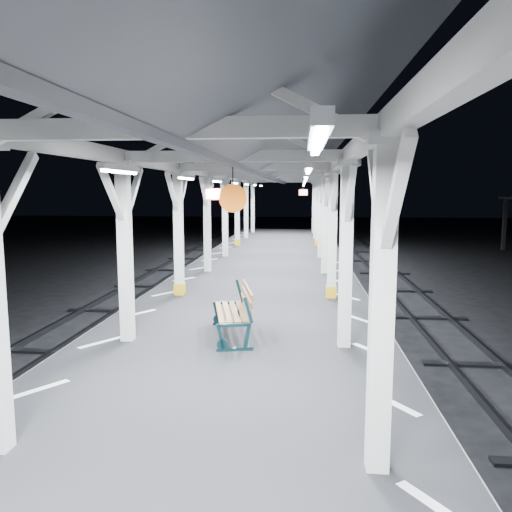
# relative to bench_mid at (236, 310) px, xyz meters

# --- Properties ---
(ground) EXTENTS (120.00, 120.00, 0.00)m
(ground) POSITION_rel_bench_mid_xyz_m (0.00, 1.58, -1.52)
(ground) COLOR black
(ground) RESTS_ON ground
(platform) EXTENTS (6.00, 50.00, 1.00)m
(platform) POSITION_rel_bench_mid_xyz_m (0.00, 1.58, -1.02)
(platform) COLOR black
(platform) RESTS_ON ground
(hazard_stripes_left) EXTENTS (1.00, 48.00, 0.01)m
(hazard_stripes_left) POSITION_rel_bench_mid_xyz_m (-2.45, 1.58, -0.52)
(hazard_stripes_left) COLOR silver
(hazard_stripes_left) RESTS_ON platform
(hazard_stripes_right) EXTENTS (1.00, 48.00, 0.01)m
(hazard_stripes_right) POSITION_rel_bench_mid_xyz_m (2.45, 1.58, -0.52)
(hazard_stripes_right) COLOR silver
(hazard_stripes_right) RESTS_ON platform
(track_left) EXTENTS (2.20, 60.00, 0.16)m
(track_left) POSITION_rel_bench_mid_xyz_m (-5.00, 1.58, -1.44)
(track_left) COLOR #2D2D33
(track_left) RESTS_ON ground
(track_right) EXTENTS (2.20, 60.00, 0.16)m
(track_right) POSITION_rel_bench_mid_xyz_m (5.00, 1.58, -1.44)
(track_right) COLOR #2D2D33
(track_right) RESTS_ON ground
(canopy) EXTENTS (5.40, 49.00, 4.65)m
(canopy) POSITION_rel_bench_mid_xyz_m (0.00, 1.56, 3.05)
(canopy) COLOR beige
(canopy) RESTS_ON platform
(bench_mid) EXTENTS (1.02, 1.90, 0.98)m
(bench_mid) POSITION_rel_bench_mid_xyz_m (0.00, 0.00, 0.00)
(bench_mid) COLOR #0E272C
(bench_mid) RESTS_ON platform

